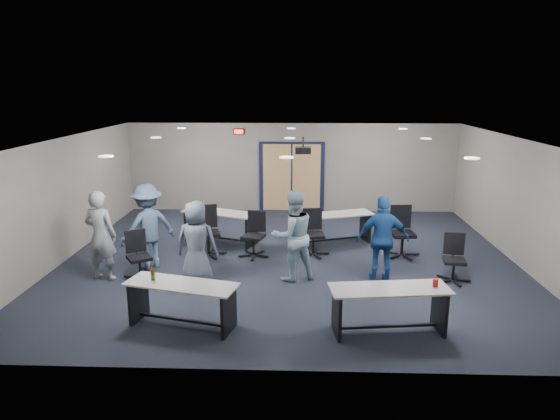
{
  "coord_description": "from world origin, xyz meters",
  "views": [
    {
      "loc": [
        0.19,
        -10.62,
        3.83
      ],
      "look_at": [
        -0.19,
        -0.3,
        1.22
      ],
      "focal_mm": 32.0,
      "sensor_mm": 36.0,
      "label": 1
    }
  ],
  "objects_px": {
    "person_back": "(148,227)",
    "chair_back_a": "(208,232)",
    "table_back_right": "(335,223)",
    "chair_back_d": "(403,232)",
    "table_back_left": "(220,221)",
    "chair_loose_right": "(455,259)",
    "person_navy": "(383,239)",
    "chair_back_c": "(313,233)",
    "chair_loose_left": "(139,256)",
    "person_gray": "(101,236)",
    "table_front_right": "(390,302)",
    "person_lightblue": "(293,236)",
    "chair_back_b": "(253,235)",
    "person_plaid": "(197,243)",
    "table_front_left": "(181,297)"
  },
  "relations": [
    {
      "from": "chair_back_d",
      "to": "chair_loose_left",
      "type": "height_order",
      "value": "chair_back_d"
    },
    {
      "from": "chair_back_a",
      "to": "chair_back_b",
      "type": "height_order",
      "value": "chair_back_a"
    },
    {
      "from": "person_back",
      "to": "chair_back_a",
      "type": "bearing_deg",
      "value": 175.76
    },
    {
      "from": "chair_loose_left",
      "to": "chair_back_d",
      "type": "bearing_deg",
      "value": -17.28
    },
    {
      "from": "chair_back_a",
      "to": "table_front_left",
      "type": "bearing_deg",
      "value": -102.56
    },
    {
      "from": "table_back_left",
      "to": "person_gray",
      "type": "bearing_deg",
      "value": -108.06
    },
    {
      "from": "person_gray",
      "to": "person_navy",
      "type": "distance_m",
      "value": 5.59
    },
    {
      "from": "table_front_right",
      "to": "table_front_left",
      "type": "bearing_deg",
      "value": 171.52
    },
    {
      "from": "table_back_right",
      "to": "chair_back_a",
      "type": "height_order",
      "value": "chair_back_a"
    },
    {
      "from": "table_front_right",
      "to": "chair_back_c",
      "type": "distance_m",
      "value": 3.81
    },
    {
      "from": "table_front_right",
      "to": "chair_loose_right",
      "type": "bearing_deg",
      "value": 45.8
    },
    {
      "from": "table_back_left",
      "to": "person_lightblue",
      "type": "height_order",
      "value": "person_lightblue"
    },
    {
      "from": "table_back_right",
      "to": "chair_back_d",
      "type": "xyz_separation_m",
      "value": [
        1.46,
        -0.92,
        0.06
      ]
    },
    {
      "from": "table_front_right",
      "to": "chair_back_c",
      "type": "xyz_separation_m",
      "value": [
        -1.09,
        3.65,
        0.01
      ]
    },
    {
      "from": "chair_loose_right",
      "to": "person_navy",
      "type": "bearing_deg",
      "value": -171.38
    },
    {
      "from": "table_front_right",
      "to": "person_navy",
      "type": "bearing_deg",
      "value": 77.25
    },
    {
      "from": "table_front_right",
      "to": "person_lightblue",
      "type": "height_order",
      "value": "person_lightblue"
    },
    {
      "from": "chair_back_c",
      "to": "chair_loose_left",
      "type": "distance_m",
      "value": 3.87
    },
    {
      "from": "chair_loose_left",
      "to": "person_lightblue",
      "type": "distance_m",
      "value": 3.11
    },
    {
      "from": "chair_back_c",
      "to": "person_back",
      "type": "height_order",
      "value": "person_back"
    },
    {
      "from": "table_front_right",
      "to": "chair_loose_right",
      "type": "relative_size",
      "value": 2.0
    },
    {
      "from": "table_back_left",
      "to": "chair_loose_right",
      "type": "xyz_separation_m",
      "value": [
        5.02,
        -2.4,
        -0.05
      ]
    },
    {
      "from": "table_back_right",
      "to": "chair_back_a",
      "type": "relative_size",
      "value": 1.69
    },
    {
      "from": "table_front_right",
      "to": "chair_back_d",
      "type": "bearing_deg",
      "value": 68.9
    },
    {
      "from": "chair_back_d",
      "to": "person_lightblue",
      "type": "relative_size",
      "value": 0.63
    },
    {
      "from": "person_plaid",
      "to": "person_gray",
      "type": "bearing_deg",
      "value": 0.38
    },
    {
      "from": "table_back_left",
      "to": "person_back",
      "type": "height_order",
      "value": "person_back"
    },
    {
      "from": "table_front_left",
      "to": "person_gray",
      "type": "xyz_separation_m",
      "value": [
        -2.05,
        1.96,
        0.4
      ]
    },
    {
      "from": "table_back_right",
      "to": "person_plaid",
      "type": "xyz_separation_m",
      "value": [
        -2.89,
        -2.67,
        0.32
      ]
    },
    {
      "from": "table_back_right",
      "to": "chair_back_b",
      "type": "bearing_deg",
      "value": -170.08
    },
    {
      "from": "person_gray",
      "to": "chair_back_b",
      "type": "bearing_deg",
      "value": -142.0
    },
    {
      "from": "chair_back_b",
      "to": "chair_loose_right",
      "type": "relative_size",
      "value": 1.07
    },
    {
      "from": "chair_back_c",
      "to": "table_back_right",
      "type": "bearing_deg",
      "value": 52.24
    },
    {
      "from": "chair_loose_left",
      "to": "person_gray",
      "type": "distance_m",
      "value": 0.85
    },
    {
      "from": "table_back_right",
      "to": "chair_back_b",
      "type": "distance_m",
      "value": 2.21
    },
    {
      "from": "person_plaid",
      "to": "chair_loose_left",
      "type": "bearing_deg",
      "value": -3.01
    },
    {
      "from": "chair_loose_right",
      "to": "person_gray",
      "type": "relative_size",
      "value": 0.52
    },
    {
      "from": "person_back",
      "to": "chair_loose_right",
      "type": "bearing_deg",
      "value": 134.66
    },
    {
      "from": "chair_back_c",
      "to": "table_front_right",
      "type": "bearing_deg",
      "value": -79.87
    },
    {
      "from": "person_gray",
      "to": "person_lightblue",
      "type": "height_order",
      "value": "same"
    },
    {
      "from": "chair_loose_left",
      "to": "chair_back_c",
      "type": "bearing_deg",
      "value": -9.13
    },
    {
      "from": "table_front_right",
      "to": "table_back_left",
      "type": "bearing_deg",
      "value": 119.7
    },
    {
      "from": "table_front_right",
      "to": "person_plaid",
      "type": "xyz_separation_m",
      "value": [
        -3.42,
        1.91,
        0.32
      ]
    },
    {
      "from": "table_front_right",
      "to": "person_navy",
      "type": "relative_size",
      "value": 1.11
    },
    {
      "from": "table_back_left",
      "to": "person_plaid",
      "type": "xyz_separation_m",
      "value": [
        -0.05,
        -2.65,
        0.3
      ]
    },
    {
      "from": "chair_back_d",
      "to": "table_back_right",
      "type": "bearing_deg",
      "value": 142.69
    },
    {
      "from": "table_back_left",
      "to": "person_navy",
      "type": "distance_m",
      "value": 4.33
    },
    {
      "from": "chair_loose_right",
      "to": "chair_loose_left",
      "type": "bearing_deg",
      "value": -170.52
    },
    {
      "from": "person_plaid",
      "to": "person_lightblue",
      "type": "distance_m",
      "value": 1.9
    },
    {
      "from": "table_front_left",
      "to": "chair_back_d",
      "type": "bearing_deg",
      "value": 54.44
    }
  ]
}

